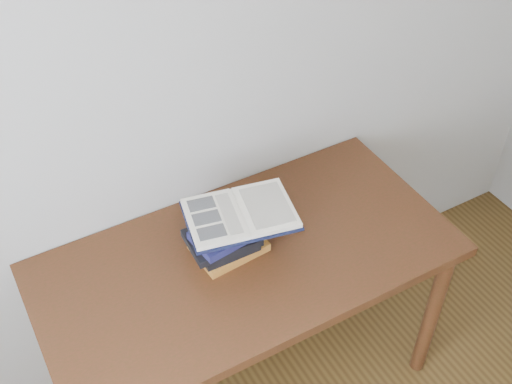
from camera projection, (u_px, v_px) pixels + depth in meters
desk at (247, 274)px, 2.29m from camera, size 1.46×0.73×0.78m
book_stack at (225, 238)px, 2.19m from camera, size 0.27×0.20×0.15m
open_book at (240, 214)px, 2.15m from camera, size 0.41×0.32×0.03m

